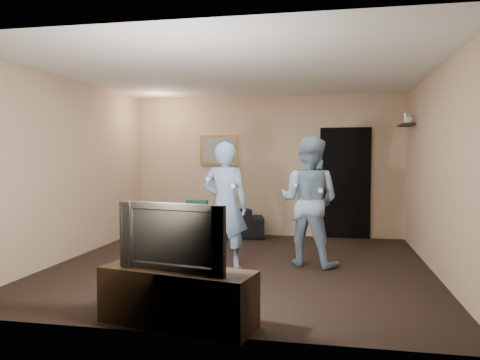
% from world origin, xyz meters
% --- Properties ---
extents(ground, '(5.00, 5.00, 0.00)m').
position_xyz_m(ground, '(0.00, 0.00, 0.00)').
color(ground, black).
rests_on(ground, ground).
extents(ceiling, '(5.00, 5.00, 0.04)m').
position_xyz_m(ceiling, '(0.00, 0.00, 2.60)').
color(ceiling, silver).
rests_on(ceiling, wall_back).
extents(wall_back, '(5.00, 0.04, 2.60)m').
position_xyz_m(wall_back, '(0.00, 2.50, 1.30)').
color(wall_back, tan).
rests_on(wall_back, ground).
extents(wall_front, '(5.00, 0.04, 2.60)m').
position_xyz_m(wall_front, '(0.00, -2.50, 1.30)').
color(wall_front, tan).
rests_on(wall_front, ground).
extents(wall_left, '(0.04, 5.00, 2.60)m').
position_xyz_m(wall_left, '(-2.50, 0.00, 1.30)').
color(wall_left, tan).
rests_on(wall_left, ground).
extents(wall_right, '(0.04, 5.00, 2.60)m').
position_xyz_m(wall_right, '(2.50, 0.00, 1.30)').
color(wall_right, tan).
rests_on(wall_right, ground).
extents(sofa, '(1.99, 1.14, 0.55)m').
position_xyz_m(sofa, '(-0.94, 2.10, 0.27)').
color(sofa, black).
rests_on(sofa, ground).
extents(throw_pillow, '(0.40, 0.15, 0.40)m').
position_xyz_m(throw_pillow, '(-1.22, 2.10, 0.48)').
color(throw_pillow, '#194D3B').
rests_on(throw_pillow, sofa).
extents(painting_frame, '(0.72, 0.05, 0.57)m').
position_xyz_m(painting_frame, '(-0.90, 2.48, 1.60)').
color(painting_frame, olive).
rests_on(painting_frame, wall_back).
extents(painting_canvas, '(0.62, 0.01, 0.47)m').
position_xyz_m(painting_canvas, '(-0.90, 2.45, 1.60)').
color(painting_canvas, slate).
rests_on(painting_canvas, painting_frame).
extents(doorway, '(0.90, 0.06, 2.00)m').
position_xyz_m(doorway, '(1.45, 2.47, 1.00)').
color(doorway, black).
rests_on(doorway, ground).
extents(light_switch, '(0.08, 0.02, 0.12)m').
position_xyz_m(light_switch, '(0.85, 2.48, 1.30)').
color(light_switch, silver).
rests_on(light_switch, wall_back).
extents(wall_shelf, '(0.20, 0.60, 0.03)m').
position_xyz_m(wall_shelf, '(2.39, 1.80, 1.99)').
color(wall_shelf, black).
rests_on(wall_shelf, wall_right).
extents(shelf_vase, '(0.15, 0.15, 0.14)m').
position_xyz_m(shelf_vase, '(2.39, 1.55, 2.08)').
color(shelf_vase, '#BABABF').
rests_on(shelf_vase, wall_shelf).
extents(shelf_figurine, '(0.06, 0.06, 0.18)m').
position_xyz_m(shelf_figurine, '(2.39, 1.88, 2.09)').
color(shelf_figurine, silver).
rests_on(shelf_figurine, wall_shelf).
extents(tv_console, '(1.46, 0.73, 0.50)m').
position_xyz_m(tv_console, '(-0.13, -2.30, 0.25)').
color(tv_console, black).
rests_on(tv_console, ground).
extents(television, '(1.03, 0.35, 0.59)m').
position_xyz_m(television, '(-0.13, -2.30, 0.79)').
color(television, black).
rests_on(television, tv_console).
extents(wii_player_left, '(0.64, 0.51, 1.68)m').
position_xyz_m(wii_player_left, '(-0.17, -0.22, 0.84)').
color(wii_player_left, '#7498CA').
rests_on(wii_player_left, ground).
extents(wii_player_right, '(1.01, 0.89, 1.75)m').
position_xyz_m(wii_player_right, '(0.91, 0.22, 0.87)').
color(wii_player_right, '#82A0BD').
rests_on(wii_player_right, ground).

